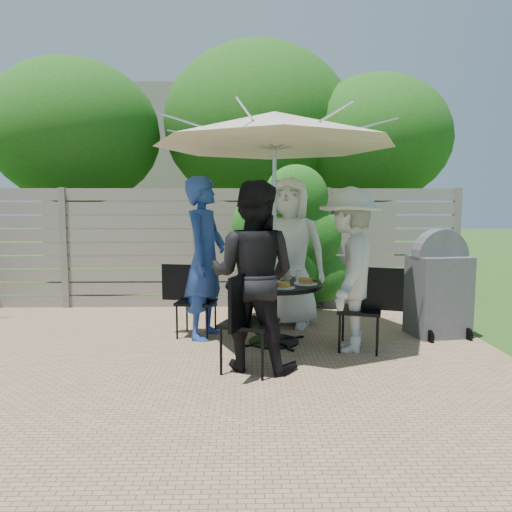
{
  "coord_description": "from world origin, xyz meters",
  "views": [
    {
      "loc": [
        0.79,
        -3.96,
        1.54
      ],
      "look_at": [
        0.88,
        1.31,
        0.99
      ],
      "focal_mm": 32.0,
      "sensor_mm": 36.0,
      "label": 1
    }
  ],
  "objects_px": {
    "chair_left": "(195,316)",
    "syrup_jug": "(270,275)",
    "glass_left": "(249,277)",
    "coffee_cup": "(287,275)",
    "person_left": "(205,258)",
    "person_front": "(253,276)",
    "plate_left": "(243,279)",
    "glass_back": "(271,273)",
    "plate_extra": "(284,286)",
    "glass_front": "(278,281)",
    "plate_back": "(281,276)",
    "plate_right": "(306,282)",
    "person_right": "(349,270)",
    "bbq_grill": "(438,288)",
    "person_back": "(290,252)",
    "glass_right": "(298,276)",
    "umbrella": "(275,129)",
    "chair_back": "(291,301)",
    "chair_right": "(361,326)",
    "patio_table": "(274,301)",
    "plate_front": "(266,286)",
    "chair_front": "(249,343)"
  },
  "relations": [
    {
      "from": "chair_left",
      "to": "syrup_jug",
      "type": "height_order",
      "value": "chair_left"
    },
    {
      "from": "glass_left",
      "to": "coffee_cup",
      "type": "height_order",
      "value": "glass_left"
    },
    {
      "from": "person_left",
      "to": "chair_left",
      "type": "bearing_deg",
      "value": 90.71
    },
    {
      "from": "person_front",
      "to": "glass_left",
      "type": "distance_m",
      "value": 0.78
    },
    {
      "from": "plate_left",
      "to": "glass_back",
      "type": "xyz_separation_m",
      "value": [
        0.32,
        0.17,
        0.05
      ]
    },
    {
      "from": "plate_extra",
      "to": "glass_front",
      "type": "height_order",
      "value": "glass_front"
    },
    {
      "from": "plate_back",
      "to": "coffee_cup",
      "type": "xyz_separation_m",
      "value": [
        0.05,
        -0.16,
        0.04
      ]
    },
    {
      "from": "plate_right",
      "to": "glass_back",
      "type": "relative_size",
      "value": 1.86
    },
    {
      "from": "person_right",
      "to": "bbq_grill",
      "type": "relative_size",
      "value": 1.36
    },
    {
      "from": "plate_right",
      "to": "person_back",
      "type": "bearing_deg",
      "value": 96.15
    },
    {
      "from": "glass_back",
      "to": "syrup_jug",
      "type": "bearing_deg",
      "value": -95.21
    },
    {
      "from": "chair_left",
      "to": "glass_right",
      "type": "distance_m",
      "value": 1.33
    },
    {
      "from": "plate_back",
      "to": "plate_right",
      "type": "height_order",
      "value": "same"
    },
    {
      "from": "person_right",
      "to": "person_left",
      "type": "bearing_deg",
      "value": -90.0
    },
    {
      "from": "person_back",
      "to": "coffee_cup",
      "type": "distance_m",
      "value": 0.65
    },
    {
      "from": "umbrella",
      "to": "glass_left",
      "type": "bearing_deg",
      "value": -175.3
    },
    {
      "from": "plate_extra",
      "to": "glass_left",
      "type": "relative_size",
      "value": 1.71
    },
    {
      "from": "chair_back",
      "to": "chair_right",
      "type": "xyz_separation_m",
      "value": [
        0.64,
        -1.21,
        -0.02
      ]
    },
    {
      "from": "chair_back",
      "to": "person_left",
      "type": "relative_size",
      "value": 0.52
    },
    {
      "from": "chair_right",
      "to": "plate_extra",
      "type": "height_order",
      "value": "chair_right"
    },
    {
      "from": "plate_right",
      "to": "bbq_grill",
      "type": "bearing_deg",
      "value": 12.74
    },
    {
      "from": "coffee_cup",
      "to": "patio_table",
      "type": "bearing_deg",
      "value": -131.74
    },
    {
      "from": "plate_front",
      "to": "plate_extra",
      "type": "relative_size",
      "value": 1.08
    },
    {
      "from": "chair_back",
      "to": "syrup_jug",
      "type": "relative_size",
      "value": 6.2
    },
    {
      "from": "syrup_jug",
      "to": "plate_front",
      "type": "bearing_deg",
      "value": -98.97
    },
    {
      "from": "plate_left",
      "to": "coffee_cup",
      "type": "distance_m",
      "value": 0.51
    },
    {
      "from": "person_back",
      "to": "syrup_jug",
      "type": "distance_m",
      "value": 0.8
    },
    {
      "from": "person_right",
      "to": "plate_right",
      "type": "xyz_separation_m",
      "value": [
        -0.45,
        0.14,
        -0.15
      ]
    },
    {
      "from": "glass_front",
      "to": "glass_right",
      "type": "xyz_separation_m",
      "value": [
        0.26,
        0.3,
        0.0
      ]
    },
    {
      "from": "chair_right",
      "to": "plate_extra",
      "type": "xyz_separation_m",
      "value": [
        -0.84,
        -0.05,
        0.45
      ]
    },
    {
      "from": "person_left",
      "to": "glass_left",
      "type": "bearing_deg",
      "value": -100.42
    },
    {
      "from": "glass_back",
      "to": "chair_right",
      "type": "bearing_deg",
      "value": -30.93
    },
    {
      "from": "glass_back",
      "to": "glass_left",
      "type": "xyz_separation_m",
      "value": [
        -0.26,
        -0.3,
        0.0
      ]
    },
    {
      "from": "patio_table",
      "to": "person_front",
      "type": "height_order",
      "value": "person_front"
    },
    {
      "from": "glass_front",
      "to": "coffee_cup",
      "type": "relative_size",
      "value": 1.17
    },
    {
      "from": "person_right",
      "to": "coffee_cup",
      "type": "distance_m",
      "value": 0.77
    },
    {
      "from": "chair_right",
      "to": "plate_left",
      "type": "height_order",
      "value": "chair_right"
    },
    {
      "from": "chair_right",
      "to": "plate_right",
      "type": "relative_size",
      "value": 3.53
    },
    {
      "from": "glass_front",
      "to": "glass_right",
      "type": "bearing_deg",
      "value": 49.7
    },
    {
      "from": "patio_table",
      "to": "person_back",
      "type": "bearing_deg",
      "value": 72.7
    },
    {
      "from": "person_left",
      "to": "plate_back",
      "type": "distance_m",
      "value": 0.93
    },
    {
      "from": "chair_left",
      "to": "plate_right",
      "type": "height_order",
      "value": "chair_left"
    },
    {
      "from": "person_left",
      "to": "plate_right",
      "type": "relative_size",
      "value": 7.34
    },
    {
      "from": "person_right",
      "to": "plate_front",
      "type": "bearing_deg",
      "value": -66.55
    },
    {
      "from": "plate_back",
      "to": "person_right",
      "type": "bearing_deg",
      "value": -40.74
    },
    {
      "from": "umbrella",
      "to": "chair_front",
      "type": "distance_m",
      "value": 2.32
    },
    {
      "from": "bbq_grill",
      "to": "umbrella",
      "type": "bearing_deg",
      "value": 178.13
    },
    {
      "from": "chair_front",
      "to": "person_front",
      "type": "height_order",
      "value": "person_front"
    },
    {
      "from": "person_left",
      "to": "chair_right",
      "type": "xyz_separation_m",
      "value": [
        1.71,
        -0.53,
        -0.68
      ]
    },
    {
      "from": "chair_left",
      "to": "glass_left",
      "type": "bearing_deg",
      "value": -14.8
    }
  ]
}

